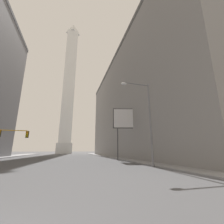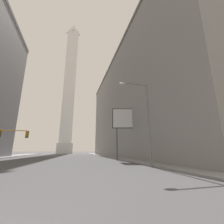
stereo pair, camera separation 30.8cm
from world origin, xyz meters
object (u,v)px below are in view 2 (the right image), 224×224
at_px(traffic_light_mid_left, 8,136).
at_px(billboard_sign, 126,120).
at_px(obelisk, 70,84).
at_px(street_lamp, 144,113).

relative_size(traffic_light_mid_left, billboard_sign, 0.62).
height_order(obelisk, street_lamp, obelisk).
bearing_deg(obelisk, traffic_light_mid_left, -100.96).
relative_size(obelisk, traffic_light_mid_left, 13.80).
bearing_deg(street_lamp, billboard_sign, 80.50).
distance_m(obelisk, billboard_sign, 62.80).
bearing_deg(billboard_sign, traffic_light_mid_left, 157.97).
bearing_deg(obelisk, street_lamp, -81.31).
xyz_separation_m(obelisk, street_lamp, (9.80, -64.16, -30.95)).
bearing_deg(traffic_light_mid_left, billboard_sign, -22.03).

